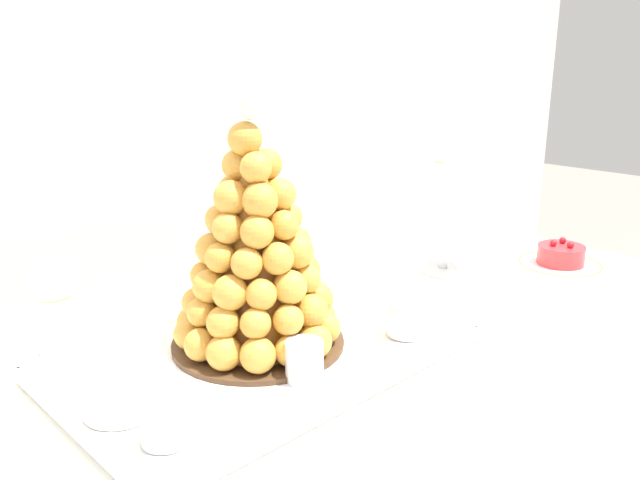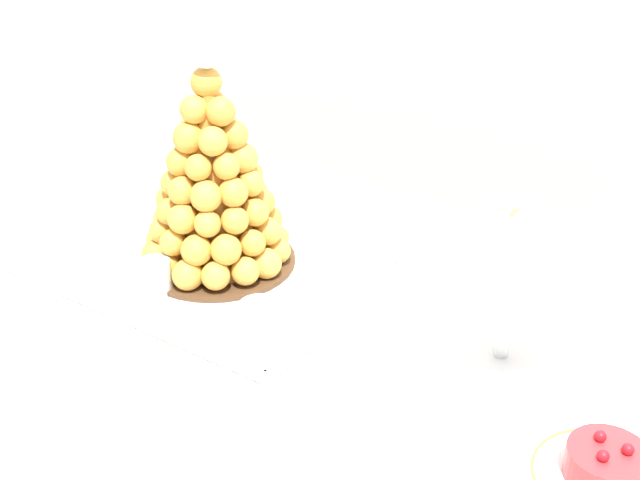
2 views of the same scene
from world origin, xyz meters
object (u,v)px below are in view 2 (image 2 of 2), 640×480
Objects in this scene: dessert_cup_left at (68,243)px; macaron_goblet at (511,270)px; serving_tray at (197,269)px; dessert_cup_centre at (260,321)px; fruit_tart_plate at (606,470)px; croquembouche at (213,183)px; wine_glass at (198,142)px; dessert_cup_mid_left at (155,278)px; creme_brulee_ramekin at (108,225)px.

macaron_goblet reaches higher than dessert_cup_left.
dessert_cup_left is at bearing -157.48° from serving_tray.
serving_tray is 9.46× the size of dessert_cup_centre.
macaron_goblet is at bearing 141.44° from fruit_tart_plate.
fruit_tart_plate is at bearing -0.61° from dessert_cup_left.
croquembouche reaches higher than wine_glass.
wine_glass reaches higher than dessert_cup_centre.
dessert_cup_centre is at bearing -39.28° from wine_glass.
dessert_cup_mid_left is at bearing -163.97° from macaron_goblet.
macaron_goblet reaches higher than fruit_tart_plate.
serving_tray is 0.15m from croquembouche.
croquembouche is 2.19× the size of fruit_tart_plate.
wine_glass reaches higher than dessert_cup_left.
wine_glass is at bearing 159.76° from fruit_tart_plate.
serving_tray is at bearing -118.71° from croquembouche.
macaron_goblet reaches higher than dessert_cup_centre.
creme_brulee_ramekin is at bearing 166.55° from dessert_cup_centre.
croquembouche is 6.94× the size of dessert_cup_mid_left.
serving_tray is 10.02× the size of dessert_cup_left.
croquembouche is at bearing 145.78° from dessert_cup_centre.
dessert_cup_mid_left is at bearing -99.66° from croquembouche.
macaron_goblet reaches higher than dessert_cup_mid_left.
creme_brulee_ramekin is 0.25m from wine_glass.
dessert_cup_centre is 0.35× the size of fruit_tart_plate.
serving_tray is 0.23m from dessert_cup_left.
croquembouche is 1.66× the size of macaron_goblet.
croquembouche is (0.02, 0.03, 0.15)m from serving_tray.
wine_glass is (-0.91, 0.33, 0.09)m from fruit_tart_plate.
fruit_tart_plate reaches higher than creme_brulee_ramekin.
serving_tray is 6.11× the size of creme_brulee_ramekin.
creme_brulee_ramekin is (-0.42, 0.10, -0.01)m from dessert_cup_centre.
creme_brulee_ramekin is (-0.22, 0.01, 0.02)m from serving_tray.
croquembouche reaches higher than dessert_cup_mid_left.
croquembouche reaches higher than macaron_goblet.
macaron_goblet is at bearing 16.03° from dessert_cup_mid_left.
dessert_cup_centre is 0.65× the size of creme_brulee_ramekin.
dessert_cup_centre is (0.21, -0.09, 0.03)m from serving_tray.
dessert_cup_centre reaches higher than creme_brulee_ramekin.
dessert_cup_left is at bearing 179.39° from fruit_tart_plate.
dessert_cup_centre is at bearing -13.45° from creme_brulee_ramekin.
macaron_goblet is at bearing 3.96° from creme_brulee_ramekin.
macaron_goblet reaches higher than serving_tray.
wine_glass is at bearing 85.54° from creme_brulee_ramekin.
macaron_goblet is at bearing -14.16° from wine_glass.
creme_brulee_ramekin reaches higher than serving_tray.
fruit_tart_plate is at bearing -0.29° from dessert_cup_centre.
dessert_cup_centre is at bearing -34.22° from croquembouche.
creme_brulee_ramekin is (-0.01, 0.09, -0.01)m from dessert_cup_left.
wine_glass is at bearing 140.72° from dessert_cup_centre.
creme_brulee_ramekin is 0.61× the size of wine_glass.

